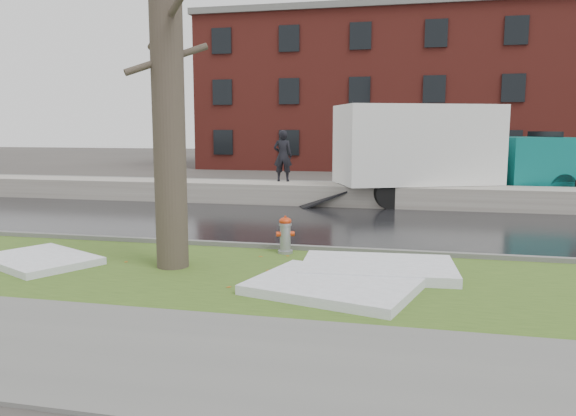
% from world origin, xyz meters
% --- Properties ---
extents(ground, '(120.00, 120.00, 0.00)m').
position_xyz_m(ground, '(0.00, 0.00, 0.00)').
color(ground, '#47423D').
rests_on(ground, ground).
extents(verge, '(60.00, 4.50, 0.04)m').
position_xyz_m(verge, '(0.00, -1.25, 0.02)').
color(verge, '#334D19').
rests_on(verge, ground).
extents(sidewalk, '(60.00, 3.00, 0.05)m').
position_xyz_m(sidewalk, '(0.00, -5.00, 0.03)').
color(sidewalk, slate).
rests_on(sidewalk, ground).
extents(road, '(60.00, 7.00, 0.03)m').
position_xyz_m(road, '(0.00, 4.50, 0.01)').
color(road, black).
rests_on(road, ground).
extents(parking_lot, '(60.00, 9.00, 0.03)m').
position_xyz_m(parking_lot, '(0.00, 13.00, 0.01)').
color(parking_lot, slate).
rests_on(parking_lot, ground).
extents(curb, '(60.00, 0.15, 0.14)m').
position_xyz_m(curb, '(0.00, 1.00, 0.07)').
color(curb, slate).
rests_on(curb, ground).
extents(snowbank, '(60.00, 1.60, 0.75)m').
position_xyz_m(snowbank, '(0.00, 8.70, 0.38)').
color(snowbank, '#A9A69B').
rests_on(snowbank, ground).
extents(brick_building, '(26.00, 12.00, 10.00)m').
position_xyz_m(brick_building, '(2.00, 30.00, 5.00)').
color(brick_building, maroon).
rests_on(brick_building, ground).
extents(bg_tree_left, '(1.40, 1.62, 6.50)m').
position_xyz_m(bg_tree_left, '(-12.00, 22.00, 3.33)').
color(bg_tree_left, brown).
rests_on(bg_tree_left, ground).
extents(bg_tree_center, '(1.40, 1.62, 6.50)m').
position_xyz_m(bg_tree_center, '(-6.00, 26.00, 3.33)').
color(bg_tree_center, brown).
rests_on(bg_tree_center, ground).
extents(fire_hydrant, '(0.40, 0.38, 0.81)m').
position_xyz_m(fire_hydrant, '(0.57, 0.60, 0.47)').
color(fire_hydrant, gray).
rests_on(fire_hydrant, verge).
extents(tree, '(1.41, 1.62, 7.65)m').
position_xyz_m(tree, '(-1.29, -1.04, 3.89)').
color(tree, brown).
rests_on(tree, verge).
extents(box_truck, '(10.39, 5.67, 3.52)m').
position_xyz_m(box_truck, '(4.32, 9.92, 1.86)').
color(box_truck, black).
rests_on(box_truck, ground).
extents(worker, '(0.73, 0.51, 1.90)m').
position_xyz_m(worker, '(-1.54, 9.30, 1.70)').
color(worker, black).
rests_on(worker, snowbank).
extents(snow_patch_near, '(3.04, 2.62, 0.16)m').
position_xyz_m(snow_patch_near, '(2.00, -1.94, 0.12)').
color(snow_patch_near, white).
rests_on(snow_patch_near, verge).
extents(snow_patch_far, '(2.69, 2.43, 0.14)m').
position_xyz_m(snow_patch_far, '(-4.00, -1.37, 0.11)').
color(snow_patch_far, white).
rests_on(snow_patch_far, verge).
extents(snow_patch_side, '(2.91, 1.98, 0.18)m').
position_xyz_m(snow_patch_side, '(2.63, -0.62, 0.13)').
color(snow_patch_side, white).
rests_on(snow_patch_side, verge).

